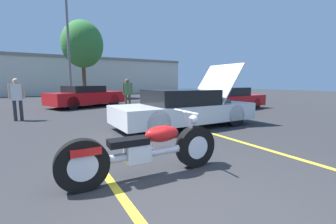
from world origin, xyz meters
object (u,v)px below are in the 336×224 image
at_px(parked_car_mid_row, 86,96).
at_px(spectator_by_show_car, 128,92).
at_px(parked_car_right_row, 228,99).
at_px(light_pole, 70,44).
at_px(show_car_hood_open, 185,108).
at_px(tree_background, 82,44).
at_px(motorcycle, 146,150).
at_px(spectator_near_motorcycle, 17,96).

xyz_separation_m(parked_car_mid_row, spectator_by_show_car, (1.55, -2.86, 0.36)).
relative_size(parked_car_mid_row, parked_car_right_row, 1.07).
bearing_deg(light_pole, show_car_hood_open, -80.60).
xyz_separation_m(tree_background, motorcycle, (-2.23, -18.32, -4.33)).
bearing_deg(spectator_by_show_car, parked_car_right_row, -24.63).
height_order(light_pole, spectator_near_motorcycle, light_pole).
height_order(parked_car_mid_row, parked_car_right_row, parked_car_mid_row).
bearing_deg(motorcycle, tree_background, 84.46).
bearing_deg(spectator_by_show_car, tree_background, 92.22).
bearing_deg(spectator_by_show_car, show_car_hood_open, -88.21).
relative_size(show_car_hood_open, spectator_by_show_car, 2.86).
xyz_separation_m(motorcycle, parked_car_right_row, (7.54, 5.87, 0.14)).
relative_size(tree_background, parked_car_mid_row, 1.43).
height_order(tree_background, spectator_by_show_car, tree_background).
bearing_deg(show_car_hood_open, spectator_by_show_car, 91.17).
bearing_deg(motorcycle, spectator_near_motorcycle, 107.82).
bearing_deg(spectator_near_motorcycle, parked_car_right_row, -7.27).
bearing_deg(show_car_hood_open, parked_car_mid_row, 101.50).
bearing_deg(tree_background, show_car_hood_open, -87.92).
relative_size(light_pole, spectator_near_motorcycle, 4.80).
bearing_deg(show_car_hood_open, spectator_near_motorcycle, 139.62).
bearing_deg(spectator_by_show_car, parked_car_mid_row, 118.40).
relative_size(show_car_hood_open, spectator_near_motorcycle, 2.92).
distance_m(show_car_hood_open, spectator_by_show_car, 5.10).
height_order(parked_car_right_row, spectator_near_motorcycle, spectator_near_motorcycle).
relative_size(light_pole, parked_car_mid_row, 1.62).
relative_size(parked_car_mid_row, spectator_near_motorcycle, 2.97).
distance_m(light_pole, parked_car_right_row, 11.99).
height_order(light_pole, parked_car_right_row, light_pole).
relative_size(motorcycle, spectator_by_show_car, 1.56).
relative_size(tree_background, motorcycle, 2.66).
relative_size(motorcycle, show_car_hood_open, 0.55).
bearing_deg(show_car_hood_open, parked_car_right_row, 30.15).
xyz_separation_m(motorcycle, spectator_near_motorcycle, (-2.09, 7.10, 0.52)).
distance_m(tree_background, motorcycle, 18.96).
distance_m(tree_background, spectator_near_motorcycle, 12.62).
xyz_separation_m(light_pole, spectator_by_show_car, (1.83, -6.95, -3.26)).
xyz_separation_m(light_pole, motorcycle, (-0.80, -15.07, -3.81)).
bearing_deg(show_car_hood_open, motorcycle, -133.19).
distance_m(parked_car_mid_row, spectator_by_show_car, 3.27).
bearing_deg(parked_car_mid_row, spectator_near_motorcycle, -151.63).
height_order(show_car_hood_open, spectator_by_show_car, show_car_hood_open).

